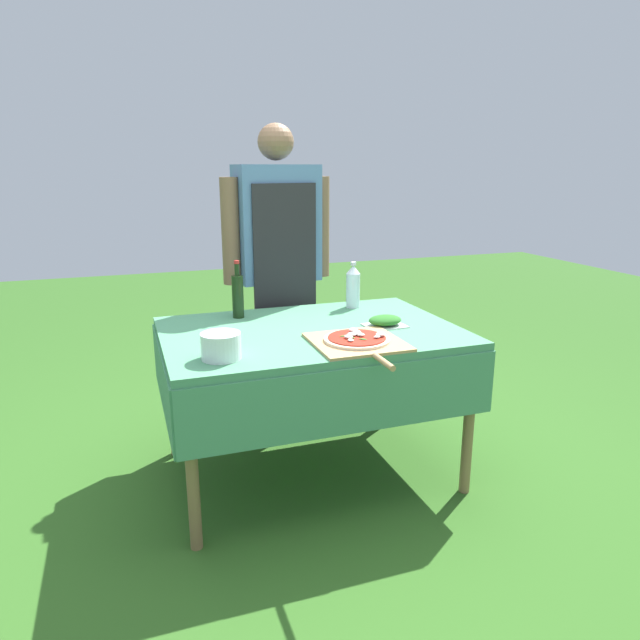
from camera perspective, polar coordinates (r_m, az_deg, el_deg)
The scene contains 8 objects.
ground_plane at distance 2.95m, azimuth -0.88°, elevation -14.87°, with size 12.00×12.00×0.00m, color #2D5B1E.
prep_table at distance 2.68m, azimuth -0.94°, elevation -2.64°, with size 1.38×0.95×0.74m.
person_cook at distance 3.22m, azimuth -4.22°, elevation 6.64°, with size 0.63×0.26×1.70m.
pizza_on_peel at distance 2.44m, azimuth 3.78°, elevation -2.10°, with size 0.38×0.54×0.05m.
oil_bottle at distance 2.87m, azimuth -8.23°, elevation 2.48°, with size 0.06×0.06×0.29m.
water_bottle at distance 3.06m, azimuth 3.32°, elevation 3.40°, with size 0.07×0.07×0.25m.
herb_container at distance 2.72m, azimuth 6.51°, elevation -0.11°, with size 0.20×0.15×0.05m.
mixing_tub at distance 2.27m, azimuth -9.87°, elevation -2.57°, with size 0.16×0.16×0.10m, color silver.
Camera 1 is at (-0.81, -2.43, 1.47)m, focal length 32.00 mm.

